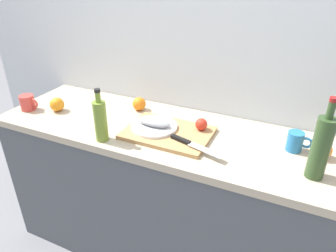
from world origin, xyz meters
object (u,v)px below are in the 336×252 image
coffee_mug_0 (296,141)px  coffee_mug_1 (28,103)px  fish_fillet (154,122)px  olive_oil_bottle (100,120)px  orange_0 (323,150)px  chef_knife (189,143)px  cutting_board (168,133)px  wine_bottle (321,147)px  white_plate (154,126)px

coffee_mug_0 → coffee_mug_1: bearing=-172.8°
fish_fillet → coffee_mug_0: 0.69m
olive_oil_bottle → orange_0: bearing=15.9°
olive_oil_bottle → chef_knife: bearing=13.6°
chef_knife → olive_oil_bottle: size_ratio=1.06×
chef_knife → olive_oil_bottle: bearing=-150.8°
coffee_mug_0 → chef_knife: bearing=-156.9°
fish_fillet → olive_oil_bottle: olive_oil_bottle is taller
cutting_board → coffee_mug_0: coffee_mug_0 is taller
cutting_board → wine_bottle: bearing=-5.1°
coffee_mug_1 → orange_0: coffee_mug_1 is taller
coffee_mug_0 → orange_0: (0.12, -0.01, -0.01)m
white_plate → chef_knife: 0.24m
wine_bottle → coffee_mug_0: (-0.09, 0.18, -0.09)m
wine_bottle → orange_0: wine_bottle is taller
wine_bottle → coffee_mug_1: wine_bottle is taller
cutting_board → coffee_mug_0: 0.61m
chef_knife → coffee_mug_1: 1.03m
olive_oil_bottle → coffee_mug_0: (0.88, 0.30, -0.06)m
chef_knife → coffee_mug_0: 0.49m
olive_oil_bottle → coffee_mug_1: size_ratio=2.17×
fish_fillet → olive_oil_bottle: bearing=-136.5°
wine_bottle → coffee_mug_0: size_ratio=3.10×
orange_0 → coffee_mug_0: bearing=174.3°
olive_oil_bottle → coffee_mug_1: (-0.61, 0.11, -0.06)m
olive_oil_bottle → coffee_mug_1: bearing=169.9°
olive_oil_bottle → orange_0: size_ratio=3.43×
white_plate → coffee_mug_0: (0.68, 0.11, 0.02)m
orange_0 → chef_knife: bearing=-162.4°
fish_fillet → orange_0: orange_0 is taller
olive_oil_bottle → fish_fillet: bearing=43.5°
olive_oil_bottle → wine_bottle: bearing=7.0°
chef_knife → olive_oil_bottle: (-0.42, -0.10, 0.08)m
white_plate → fish_fillet: bearing=90.0°
olive_oil_bottle → coffee_mug_1: olive_oil_bottle is taller
coffee_mug_0 → orange_0: size_ratio=1.45×
white_plate → orange_0: bearing=7.0°
cutting_board → fish_fillet: fish_fillet is taller
olive_oil_bottle → orange_0: 1.04m
chef_knife → fish_fillet: bearing=175.7°
cutting_board → olive_oil_bottle: (-0.28, -0.18, 0.10)m
chef_knife → wine_bottle: size_ratio=0.81×
cutting_board → orange_0: orange_0 is taller
cutting_board → coffee_mug_1: 0.89m
olive_oil_bottle → orange_0: (1.00, 0.28, -0.07)m
olive_oil_bottle → coffee_mug_1: 0.62m
chef_knife → orange_0: 0.60m
white_plate → fish_fillet: fish_fillet is taller
olive_oil_bottle → white_plate: bearing=43.5°
coffee_mug_0 → coffee_mug_1: coffee_mug_0 is taller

